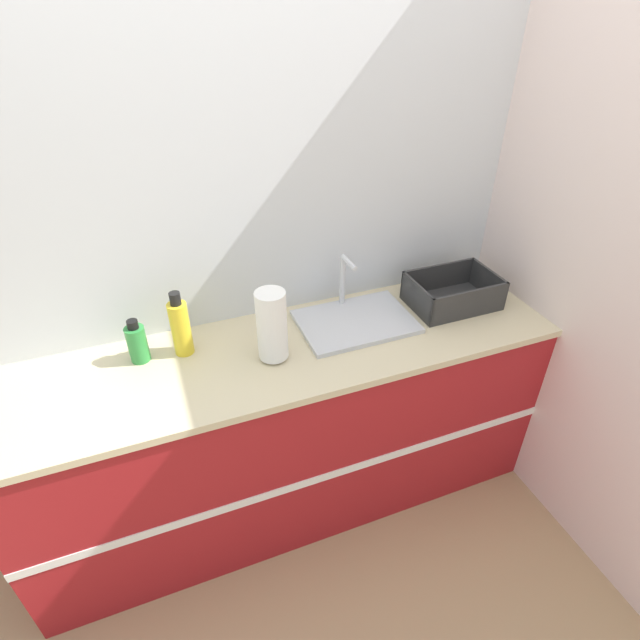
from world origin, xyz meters
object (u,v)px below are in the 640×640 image
sink (355,319)px  dish_rack (452,295)px  bottle_yellow (180,327)px  bottle_green (137,343)px  paper_towel_roll (272,326)px

sink → dish_rack: sink is taller
dish_rack → bottle_yellow: (-1.16, 0.07, 0.07)m
dish_rack → bottle_green: (-1.32, 0.09, 0.03)m
sink → dish_rack: 0.46m
sink → bottle_yellow: (-0.70, 0.06, 0.10)m
paper_towel_roll → bottle_green: (-0.47, 0.17, -0.07)m
paper_towel_roll → bottle_green: size_ratio=1.62×
paper_towel_roll → bottle_yellow: size_ratio=1.08×
paper_towel_roll → bottle_yellow: 0.35m
sink → paper_towel_roll: size_ratio=1.64×
sink → paper_towel_roll: paper_towel_roll is taller
sink → dish_rack: bearing=-2.2°
paper_towel_roll → bottle_green: paper_towel_roll is taller
bottle_yellow → bottle_green: bearing=175.8°
paper_towel_roll → bottle_yellow: (-0.31, 0.16, -0.03)m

